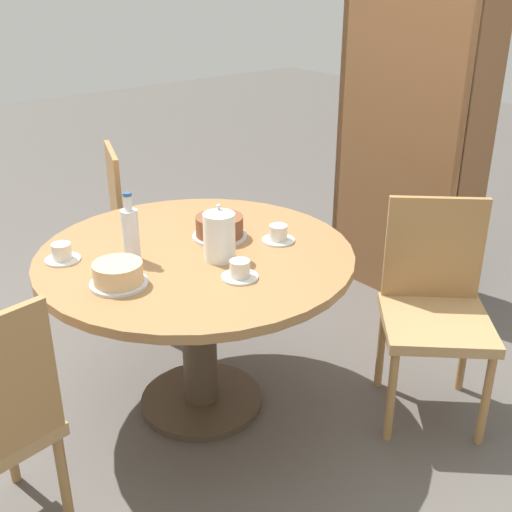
{
  "coord_description": "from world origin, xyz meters",
  "views": [
    {
      "loc": [
        1.89,
        -1.28,
        1.74
      ],
      "look_at": [
        0.0,
        0.31,
        0.61
      ],
      "focal_mm": 45.0,
      "sensor_mm": 36.0,
      "label": 1
    }
  ],
  "objects_px": {
    "bookshelf": "(407,146)",
    "water_bottle": "(131,233)",
    "cake_second": "(118,275)",
    "cup_a": "(278,235)",
    "chair_c": "(144,224)",
    "coffee_pot": "(219,234)",
    "cup_c": "(240,271)",
    "cake_main": "(220,227)",
    "cup_b": "(62,254)",
    "chair_b": "(435,306)"
  },
  "relations": [
    {
      "from": "bookshelf",
      "to": "water_bottle",
      "type": "bearing_deg",
      "value": 92.8
    },
    {
      "from": "cake_second",
      "to": "cup_a",
      "type": "xyz_separation_m",
      "value": [
        0.07,
        0.68,
        -0.01
      ]
    },
    {
      "from": "bookshelf",
      "to": "cake_second",
      "type": "bearing_deg",
      "value": 97.11
    },
    {
      "from": "chair_c",
      "to": "cake_second",
      "type": "relative_size",
      "value": 4.41
    },
    {
      "from": "coffee_pot",
      "to": "cup_c",
      "type": "xyz_separation_m",
      "value": [
        0.18,
        -0.04,
        -0.07
      ]
    },
    {
      "from": "bookshelf",
      "to": "cake_main",
      "type": "bearing_deg",
      "value": 95.12
    },
    {
      "from": "bookshelf",
      "to": "cup_a",
      "type": "height_order",
      "value": "bookshelf"
    },
    {
      "from": "cake_main",
      "to": "cup_b",
      "type": "bearing_deg",
      "value": -109.11
    },
    {
      "from": "water_bottle",
      "to": "cake_second",
      "type": "height_order",
      "value": "water_bottle"
    },
    {
      "from": "bookshelf",
      "to": "cake_main",
      "type": "relative_size",
      "value": 7.75
    },
    {
      "from": "cup_b",
      "to": "chair_b",
      "type": "bearing_deg",
      "value": 52.98
    },
    {
      "from": "cake_second",
      "to": "cup_c",
      "type": "xyz_separation_m",
      "value": [
        0.23,
        0.36,
        -0.01
      ]
    },
    {
      "from": "coffee_pot",
      "to": "cup_a",
      "type": "height_order",
      "value": "coffee_pot"
    },
    {
      "from": "chair_b",
      "to": "cup_a",
      "type": "distance_m",
      "value": 0.69
    },
    {
      "from": "cup_b",
      "to": "bookshelf",
      "type": "bearing_deg",
      "value": 87.59
    },
    {
      "from": "bookshelf",
      "to": "cup_b",
      "type": "distance_m",
      "value": 1.95
    },
    {
      "from": "cup_b",
      "to": "cup_c",
      "type": "height_order",
      "value": "same"
    },
    {
      "from": "chair_c",
      "to": "cup_a",
      "type": "distance_m",
      "value": 1.07
    },
    {
      "from": "bookshelf",
      "to": "cake_second",
      "type": "xyz_separation_m",
      "value": [
        0.24,
        -1.88,
        -0.09
      ]
    },
    {
      "from": "chair_c",
      "to": "cake_main",
      "type": "relative_size",
      "value": 4.01
    },
    {
      "from": "chair_b",
      "to": "cake_second",
      "type": "bearing_deg",
      "value": -162.93
    },
    {
      "from": "cake_main",
      "to": "cup_c",
      "type": "distance_m",
      "value": 0.38
    },
    {
      "from": "coffee_pot",
      "to": "cake_main",
      "type": "height_order",
      "value": "coffee_pot"
    },
    {
      "from": "cup_a",
      "to": "coffee_pot",
      "type": "bearing_deg",
      "value": -93.16
    },
    {
      "from": "chair_c",
      "to": "cup_a",
      "type": "relative_size",
      "value": 6.75
    },
    {
      "from": "chair_b",
      "to": "cup_a",
      "type": "xyz_separation_m",
      "value": [
        -0.49,
        -0.41,
        0.26
      ]
    },
    {
      "from": "water_bottle",
      "to": "cake_second",
      "type": "xyz_separation_m",
      "value": [
        0.15,
        -0.14,
        -0.07
      ]
    },
    {
      "from": "coffee_pot",
      "to": "cup_a",
      "type": "relative_size",
      "value": 1.66
    },
    {
      "from": "chair_c",
      "to": "bookshelf",
      "type": "distance_m",
      "value": 1.47
    },
    {
      "from": "chair_b",
      "to": "chair_c",
      "type": "xyz_separation_m",
      "value": [
        -1.53,
        -0.44,
        0.0
      ]
    },
    {
      "from": "bookshelf",
      "to": "cup_b",
      "type": "height_order",
      "value": "bookshelf"
    },
    {
      "from": "cup_b",
      "to": "cake_second",
      "type": "bearing_deg",
      "value": 11.09
    },
    {
      "from": "cake_main",
      "to": "cup_a",
      "type": "xyz_separation_m",
      "value": [
        0.18,
        0.16,
        -0.02
      ]
    },
    {
      "from": "cake_main",
      "to": "cake_second",
      "type": "distance_m",
      "value": 0.54
    },
    {
      "from": "bookshelf",
      "to": "cup_c",
      "type": "distance_m",
      "value": 1.6
    },
    {
      "from": "coffee_pot",
      "to": "water_bottle",
      "type": "relative_size",
      "value": 0.82
    },
    {
      "from": "cup_a",
      "to": "water_bottle",
      "type": "bearing_deg",
      "value": -111.93
    },
    {
      "from": "bookshelf",
      "to": "cup_b",
      "type": "xyz_separation_m",
      "value": [
        -0.08,
        -1.95,
        -0.1
      ]
    },
    {
      "from": "chair_c",
      "to": "coffee_pot",
      "type": "distance_m",
      "value": 1.11
    },
    {
      "from": "cup_b",
      "to": "coffee_pot",
      "type": "bearing_deg",
      "value": 51.38
    },
    {
      "from": "cup_a",
      "to": "cup_b",
      "type": "bearing_deg",
      "value": -117.32
    },
    {
      "from": "coffee_pot",
      "to": "cup_c",
      "type": "distance_m",
      "value": 0.19
    },
    {
      "from": "cake_second",
      "to": "cup_a",
      "type": "bearing_deg",
      "value": 84.3
    },
    {
      "from": "cake_main",
      "to": "chair_b",
      "type": "bearing_deg",
      "value": 40.46
    },
    {
      "from": "water_bottle",
      "to": "cup_c",
      "type": "bearing_deg",
      "value": 29.61
    },
    {
      "from": "coffee_pot",
      "to": "cake_second",
      "type": "height_order",
      "value": "coffee_pot"
    },
    {
      "from": "cake_second",
      "to": "cup_a",
      "type": "distance_m",
      "value": 0.69
    },
    {
      "from": "cake_main",
      "to": "cup_b",
      "type": "height_order",
      "value": "cake_main"
    },
    {
      "from": "cake_second",
      "to": "cup_c",
      "type": "height_order",
      "value": "cake_second"
    },
    {
      "from": "bookshelf",
      "to": "cup_c",
      "type": "relative_size",
      "value": 13.04
    }
  ]
}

